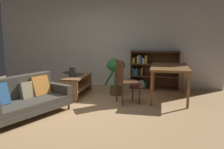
% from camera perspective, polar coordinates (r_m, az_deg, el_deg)
% --- Properties ---
extents(ground_plane, '(8.16, 8.16, 0.00)m').
position_cam_1_polar(ground_plane, '(4.93, -9.01, -8.95)').
color(ground_plane, tan).
extents(back_wall_panel, '(6.80, 0.10, 2.70)m').
position_cam_1_polar(back_wall_panel, '(7.26, -1.69, 8.00)').
color(back_wall_panel, silver).
rests_on(back_wall_panel, ground_plane).
extents(fabric_couch, '(1.40, 1.88, 0.74)m').
position_cam_1_polar(fabric_couch, '(4.92, -20.35, -5.31)').
color(fabric_couch, brown).
rests_on(fabric_couch, ground_plane).
extents(media_console, '(0.42, 1.16, 0.52)m').
position_cam_1_polar(media_console, '(6.17, -8.24, -2.72)').
color(media_console, olive).
rests_on(media_console, ground_plane).
extents(open_laptop, '(0.46, 0.32, 0.08)m').
position_cam_1_polar(open_laptop, '(6.24, -8.95, 0.12)').
color(open_laptop, '#333338').
rests_on(open_laptop, media_console).
extents(desk_speaker, '(0.16, 0.16, 0.25)m').
position_cam_1_polar(desk_speaker, '(5.94, -9.30, 0.63)').
color(desk_speaker, '#2D2823').
rests_on(desk_speaker, media_console).
extents(potted_floor_plant, '(0.56, 0.57, 0.94)m').
position_cam_1_polar(potted_floor_plant, '(6.11, 0.93, 0.83)').
color(potted_floor_plant, brown).
rests_on(potted_floor_plant, ground_plane).
extents(dining_table, '(0.86, 1.45, 0.80)m').
position_cam_1_polar(dining_table, '(5.87, 13.48, 1.21)').
color(dining_table, brown).
rests_on(dining_table, ground_plane).
extents(dining_chair_near, '(0.59, 0.58, 1.00)m').
position_cam_1_polar(dining_chair_near, '(5.38, 3.01, -1.15)').
color(dining_chair_near, '#56351E').
rests_on(dining_chair_near, ground_plane).
extents(bookshelf, '(1.36, 0.29, 1.08)m').
position_cam_1_polar(bookshelf, '(6.97, 9.23, 1.03)').
color(bookshelf, '#56351E').
rests_on(bookshelf, ground_plane).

